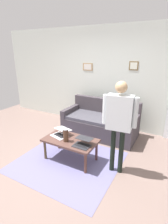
{
  "coord_description": "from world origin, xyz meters",
  "views": [
    {
      "loc": [
        -1.78,
        2.34,
        2.07
      ],
      "look_at": [
        -0.03,
        -0.83,
        0.8
      ],
      "focal_mm": 28.14,
      "sensor_mm": 36.0,
      "label": 1
    }
  ],
  "objects_px": {
    "couch": "(100,123)",
    "french_press": "(66,135)",
    "laptop_left": "(61,133)",
    "laptop_center": "(83,143)",
    "person_standing": "(119,117)",
    "coffee_table": "(70,142)"
  },
  "relations": [
    {
      "from": "couch",
      "to": "french_press",
      "type": "height_order",
      "value": "couch"
    },
    {
      "from": "laptop_left",
      "to": "laptop_center",
      "type": "xyz_separation_m",
      "value": [
        -0.58,
        0.12,
        -0.0
      ]
    },
    {
      "from": "laptop_center",
      "to": "french_press",
      "type": "bearing_deg",
      "value": 2.74
    },
    {
      "from": "person_standing",
      "to": "coffee_table",
      "type": "bearing_deg",
      "value": 5.73
    },
    {
      "from": "couch",
      "to": "french_press",
      "type": "bearing_deg",
      "value": 86.41
    },
    {
      "from": "couch",
      "to": "coffee_table",
      "type": "height_order",
      "value": "couch"
    },
    {
      "from": "coffee_table",
      "to": "laptop_center",
      "type": "bearing_deg",
      "value": 166.59
    },
    {
      "from": "couch",
      "to": "coffee_table",
      "type": "xyz_separation_m",
      "value": [
        0.05,
        1.33,
        0.08
      ]
    },
    {
      "from": "laptop_left",
      "to": "person_standing",
      "type": "height_order",
      "value": "person_standing"
    },
    {
      "from": "couch",
      "to": "person_standing",
      "type": "distance_m",
      "value": 1.68
    },
    {
      "from": "person_standing",
      "to": "laptop_center",
      "type": "bearing_deg",
      "value": 15.66
    },
    {
      "from": "couch",
      "to": "coffee_table",
      "type": "bearing_deg",
      "value": 87.73
    },
    {
      "from": "couch",
      "to": "person_standing",
      "type": "xyz_separation_m",
      "value": [
        -0.86,
        1.24,
        0.74
      ]
    },
    {
      "from": "coffee_table",
      "to": "person_standing",
      "type": "height_order",
      "value": "person_standing"
    },
    {
      "from": "laptop_center",
      "to": "laptop_left",
      "type": "bearing_deg",
      "value": -12.08
    },
    {
      "from": "laptop_left",
      "to": "person_standing",
      "type": "relative_size",
      "value": 0.24
    },
    {
      "from": "couch",
      "to": "laptop_left",
      "type": "bearing_deg",
      "value": 76.15
    },
    {
      "from": "couch",
      "to": "laptop_center",
      "type": "xyz_separation_m",
      "value": [
        -0.26,
        1.41,
        0.18
      ]
    },
    {
      "from": "coffee_table",
      "to": "person_standing",
      "type": "xyz_separation_m",
      "value": [
        -0.91,
        -0.09,
        0.66
      ]
    },
    {
      "from": "couch",
      "to": "laptop_center",
      "type": "distance_m",
      "value": 1.44
    },
    {
      "from": "couch",
      "to": "french_press",
      "type": "distance_m",
      "value": 1.45
    },
    {
      "from": "laptop_center",
      "to": "person_standing",
      "type": "relative_size",
      "value": 0.2
    }
  ]
}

